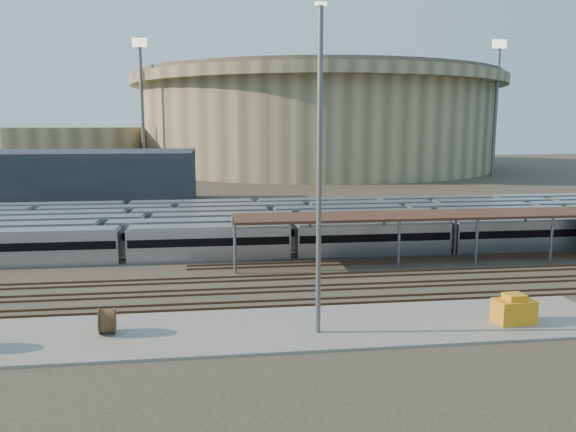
{
  "coord_description": "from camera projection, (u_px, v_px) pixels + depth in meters",
  "views": [
    {
      "loc": [
        -9.71,
        -54.23,
        15.02
      ],
      "look_at": [
        -1.21,
        12.0,
        4.05
      ],
      "focal_mm": 35.0,
      "sensor_mm": 36.0,
      "label": 1
    }
  ],
  "objects": [
    {
      "name": "ground",
      "position": [
        315.0,
        274.0,
        56.73
      ],
      "size": [
        420.0,
        420.0,
        0.0
      ],
      "primitive_type": "plane",
      "color": "#383026",
      "rests_on": "ground"
    },
    {
      "name": "apron",
      "position": [
        284.0,
        328.0,
        41.4
      ],
      "size": [
        50.0,
        9.0,
        0.2
      ],
      "primitive_type": "cube",
      "color": "gray",
      "rests_on": "ground"
    },
    {
      "name": "subway_trains",
      "position": [
        281.0,
        225.0,
        74.37
      ],
      "size": [
        119.43,
        23.9,
        3.6
      ],
      "color": "#B2B2B7",
      "rests_on": "ground"
    },
    {
      "name": "inspection_shed",
      "position": [
        503.0,
        215.0,
        62.6
      ],
      "size": [
        60.3,
        6.0,
        5.3
      ],
      "color": "#5D5D62",
      "rests_on": "ground"
    },
    {
      "name": "empty_tracks",
      "position": [
        324.0,
        287.0,
        51.82
      ],
      "size": [
        170.0,
        9.62,
        0.18
      ],
      "color": "#4C3323",
      "rests_on": "ground"
    },
    {
      "name": "stadium",
      "position": [
        316.0,
        120.0,
        194.22
      ],
      "size": [
        124.0,
        124.0,
        32.5
      ],
      "color": "#968E66",
      "rests_on": "ground"
    },
    {
      "name": "secondary_arena",
      "position": [
        54.0,
        150.0,
        175.3
      ],
      "size": [
        56.0,
        56.0,
        14.0
      ],
      "primitive_type": "cylinder",
      "color": "#968E66",
      "rests_on": "ground"
    },
    {
      "name": "service_building",
      "position": [
        81.0,
        178.0,
        105.36
      ],
      "size": [
        42.0,
        20.0,
        10.0
      ],
      "primitive_type": "cube",
      "color": "#1E232D",
      "rests_on": "ground"
    },
    {
      "name": "floodlight_0",
      "position": [
        142.0,
        104.0,
        157.27
      ],
      "size": [
        4.0,
        1.0,
        38.4
      ],
      "color": "#5D5D62",
      "rests_on": "ground"
    },
    {
      "name": "floodlight_2",
      "position": [
        496.0,
        104.0,
        160.04
      ],
      "size": [
        4.0,
        1.0,
        38.4
      ],
      "color": "#5D5D62",
      "rests_on": "ground"
    },
    {
      "name": "floodlight_3",
      "position": [
        214.0,
        109.0,
        208.72
      ],
      "size": [
        4.0,
        1.0,
        38.4
      ],
      "color": "#5D5D62",
      "rests_on": "ground"
    },
    {
      "name": "cable_reel_west",
      "position": [
        107.0,
        321.0,
        39.99
      ],
      "size": [
        1.24,
        1.99,
        1.89
      ],
      "primitive_type": "cylinder",
      "rotation": [
        0.0,
        1.57,
        0.1
      ],
      "color": "brown",
      "rests_on": "apron"
    },
    {
      "name": "yard_light_pole",
      "position": [
        319.0,
        174.0,
        38.54
      ],
      "size": [
        0.81,
        0.36,
        22.71
      ],
      "color": "#5D5D62",
      "rests_on": "apron"
    },
    {
      "name": "yellow_equipment",
      "position": [
        514.0,
        311.0,
        42.21
      ],
      "size": [
        3.02,
        2.05,
        1.79
      ],
      "primitive_type": "cube",
      "rotation": [
        0.0,
        0.0,
        0.09
      ],
      "color": "orange",
      "rests_on": "apron"
    }
  ]
}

